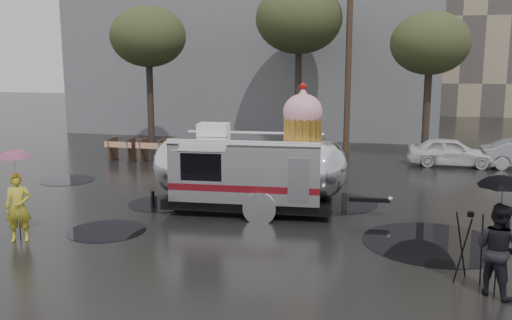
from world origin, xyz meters
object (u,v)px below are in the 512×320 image
(person_right, at_px, (498,249))
(tripod, at_px, (469,241))
(person_left, at_px, (18,207))
(airstream_trailer, at_px, (252,166))

(person_right, height_order, tripod, person_right)
(person_right, bearing_deg, person_left, 38.10)
(tripod, bearing_deg, person_right, -48.79)
(airstream_trailer, height_order, person_left, airstream_trailer)
(airstream_trailer, distance_m, tripod, 6.71)
(airstream_trailer, relative_size, person_left, 4.22)
(airstream_trailer, height_order, tripod, airstream_trailer)
(person_right, xyz_separation_m, tripod, (-0.42, 0.54, -0.05))
(airstream_trailer, distance_m, person_right, 7.37)
(airstream_trailer, bearing_deg, tripod, -40.97)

